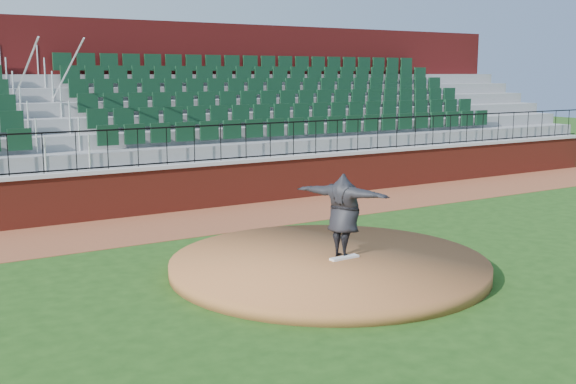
# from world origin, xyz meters

# --- Properties ---
(ground) EXTENTS (90.00, 90.00, 0.00)m
(ground) POSITION_xyz_m (0.00, 0.00, 0.00)
(ground) COLOR #1D4313
(ground) RESTS_ON ground
(warning_track) EXTENTS (34.00, 3.20, 0.01)m
(warning_track) POSITION_xyz_m (0.00, 5.40, 0.01)
(warning_track) COLOR brown
(warning_track) RESTS_ON ground
(field_wall) EXTENTS (34.00, 0.35, 1.20)m
(field_wall) POSITION_xyz_m (0.00, 7.00, 0.60)
(field_wall) COLOR maroon
(field_wall) RESTS_ON ground
(wall_cap) EXTENTS (34.00, 0.45, 0.10)m
(wall_cap) POSITION_xyz_m (0.00, 7.00, 1.25)
(wall_cap) COLOR #B7B7B7
(wall_cap) RESTS_ON field_wall
(wall_railing) EXTENTS (34.00, 0.05, 1.00)m
(wall_railing) POSITION_xyz_m (0.00, 7.00, 1.80)
(wall_railing) COLOR black
(wall_railing) RESTS_ON wall_cap
(seating_stands) EXTENTS (34.00, 5.10, 4.60)m
(seating_stands) POSITION_xyz_m (0.00, 9.72, 2.30)
(seating_stands) COLOR gray
(seating_stands) RESTS_ON ground
(concourse_wall) EXTENTS (34.00, 0.50, 5.50)m
(concourse_wall) POSITION_xyz_m (0.00, 12.52, 2.75)
(concourse_wall) COLOR maroon
(concourse_wall) RESTS_ON ground
(pitchers_mound) EXTENTS (6.04, 6.04, 0.25)m
(pitchers_mound) POSITION_xyz_m (-0.09, -0.10, 0.12)
(pitchers_mound) COLOR brown
(pitchers_mound) RESTS_ON ground
(pitching_rubber) EXTENTS (0.62, 0.18, 0.04)m
(pitching_rubber) POSITION_xyz_m (0.16, -0.26, 0.27)
(pitching_rubber) COLOR silver
(pitching_rubber) RESTS_ON pitchers_mound
(pitcher) EXTENTS (1.31, 2.03, 1.61)m
(pitcher) POSITION_xyz_m (0.26, -0.09, 1.06)
(pitcher) COLOR black
(pitcher) RESTS_ON pitchers_mound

